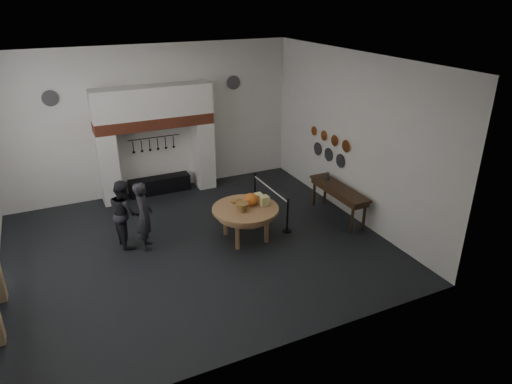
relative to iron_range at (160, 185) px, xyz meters
name	(u,v)px	position (x,y,z in m)	size (l,w,h in m)	color
floor	(198,246)	(0.00, -3.72, -0.25)	(9.00, 8.00, 0.02)	black
ceiling	(187,62)	(0.00, -3.72, 4.25)	(9.00, 8.00, 0.02)	silver
wall_back	(152,121)	(0.00, 0.28, 2.00)	(9.00, 0.02, 4.50)	silver
wall_front	(272,240)	(0.00, -7.72, 2.00)	(9.00, 0.02, 4.50)	silver
wall_right	(352,137)	(4.50, -3.72, 2.00)	(0.02, 8.00, 4.50)	silver
chimney_pier_left	(109,168)	(-1.48, -0.07, 0.82)	(0.55, 0.70, 2.15)	silver
chimney_pier_right	(203,154)	(1.48, -0.07, 0.82)	(0.55, 0.70, 2.15)	silver
hearth_brick_band	(154,122)	(0.00, -0.07, 2.06)	(3.50, 0.72, 0.32)	#9E442B
chimney_hood	(152,101)	(0.00, -0.07, 2.67)	(3.50, 0.70, 0.90)	silver
iron_range	(160,185)	(0.00, 0.00, 0.00)	(1.90, 0.45, 0.50)	black
utensil_rail	(154,138)	(0.00, 0.20, 1.50)	(0.02, 0.02, 1.60)	black
work_table	(245,209)	(1.25, -3.86, 0.59)	(1.69, 1.69, 0.07)	#A6854E
pumpkin	(251,199)	(1.45, -3.76, 0.78)	(0.36, 0.36, 0.31)	orange
cheese_block_big	(264,201)	(1.75, -3.91, 0.74)	(0.22, 0.22, 0.24)	#E1D787
cheese_block_small	(258,197)	(1.73, -3.61, 0.72)	(0.18, 0.18, 0.20)	#F6F093
wicker_basket	(242,207)	(1.10, -4.01, 0.73)	(0.32, 0.32, 0.22)	olive
bread_loaf	(236,201)	(1.15, -3.51, 0.69)	(0.31, 0.18, 0.13)	#A4673A
visitor_near	(144,216)	(-1.15, -3.22, 0.62)	(0.64, 0.42, 1.75)	black
visitor_far	(124,213)	(-1.55, -2.82, 0.61)	(0.83, 0.65, 1.71)	black
side_table	(339,188)	(4.10, -3.84, 0.62)	(0.55, 2.20, 0.06)	#382514
pewter_jug	(327,176)	(4.10, -3.24, 0.76)	(0.12, 0.12, 0.22)	#4A4B4F
copper_pan_a	(346,146)	(4.46, -3.52, 1.70)	(0.34, 0.34, 0.03)	#C6662D
copper_pan_b	(335,141)	(4.46, -2.97, 1.70)	(0.32, 0.32, 0.03)	#C6662D
copper_pan_c	(324,136)	(4.46, -2.42, 1.70)	(0.30, 0.30, 0.03)	#C6662D
copper_pan_d	(314,131)	(4.46, -1.87, 1.70)	(0.28, 0.28, 0.03)	#C6662D
pewter_plate_left	(340,161)	(4.46, -3.32, 1.20)	(0.40, 0.40, 0.03)	#4C4C51
pewter_plate_mid	(329,155)	(4.46, -2.72, 1.20)	(0.40, 0.40, 0.03)	#4C4C51
pewter_plate_right	(318,149)	(4.46, -2.12, 1.20)	(0.40, 0.40, 0.03)	#4C4C51
pewter_plate_back_left	(50,98)	(-2.70, 0.24, 2.95)	(0.44, 0.44, 0.03)	#4C4C51
pewter_plate_back_right	(234,83)	(2.70, 0.24, 2.95)	(0.44, 0.44, 0.03)	#4C4C51
barrier_post_near	(288,216)	(2.40, -4.01, 0.20)	(0.05, 0.05, 0.90)	black
barrier_post_far	(255,189)	(2.40, -2.01, 0.20)	(0.05, 0.05, 0.90)	black
barrier_rope	(270,189)	(2.40, -3.01, 0.60)	(0.04, 0.04, 2.00)	silver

